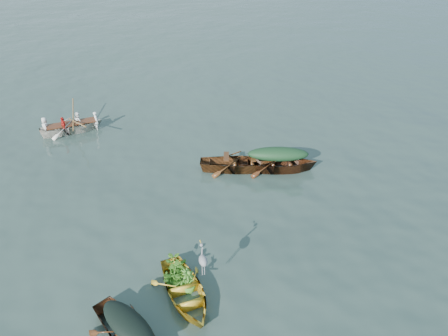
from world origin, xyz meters
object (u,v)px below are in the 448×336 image
object	(u,v)px
yellow_dinghy	(185,298)
green_tarp_boat	(277,170)
heron	(203,265)
open_wooden_boat	(239,170)
rowed_boat	(73,132)

from	to	relation	value
yellow_dinghy	green_tarp_boat	distance (m)	7.25
yellow_dinghy	heron	world-z (taller)	heron
yellow_dinghy	heron	distance (m)	1.05
open_wooden_boat	green_tarp_boat	bearing A→B (deg)	-89.99
yellow_dinghy	rowed_boat	xyz separation A→B (m)	(-3.32, 11.15, 0.00)
open_wooden_boat	heron	bearing A→B (deg)	170.56
open_wooden_boat	rowed_boat	size ratio (longest dim) A/B	1.09
green_tarp_boat	open_wooden_boat	distance (m)	1.47
rowed_boat	heron	world-z (taller)	heron
green_tarp_boat	rowed_boat	size ratio (longest dim) A/B	1.09
yellow_dinghy	heron	size ratio (longest dim) A/B	3.46
rowed_boat	heron	distance (m)	11.70
green_tarp_boat	open_wooden_boat	size ratio (longest dim) A/B	1.00
open_wooden_boat	yellow_dinghy	bearing A→B (deg)	166.95
green_tarp_boat	open_wooden_boat	world-z (taller)	same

